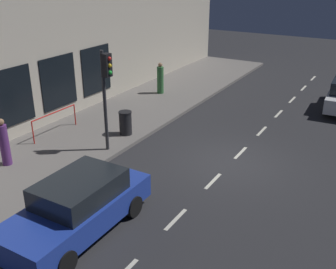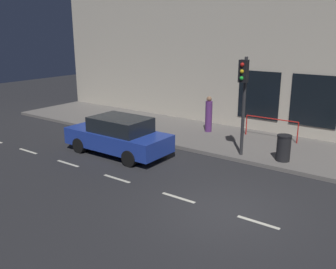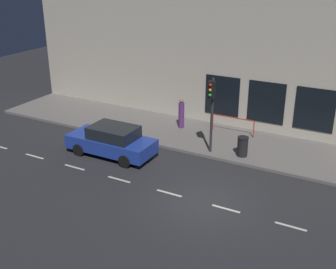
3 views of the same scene
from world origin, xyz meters
The scene contains 9 objects.
ground_plane centered at (0.00, 0.00, 0.00)m, with size 60.00×60.00×0.00m, color #28282B.
sidewalk centered at (6.25, 0.00, 0.07)m, with size 4.50×32.00×0.15m.
building_facade centered at (8.80, 0.00, 4.21)m, with size 0.65×32.00×8.43m.
lane_centre_line centered at (0.00, -1.00, 0.00)m, with size 0.12×27.20×0.01m.
traffic_light centered at (4.40, 1.62, 2.87)m, with size 0.47×0.32×3.88m.
parked_car_0 centered at (2.04, 6.00, 0.79)m, with size 1.96×4.54×1.58m.
pedestrian_1 centered at (6.86, 4.48, 0.97)m, with size 0.45×0.45×1.76m.
trash_bin centered at (4.81, 0.01, 0.66)m, with size 0.55×0.55×1.02m.
red_railing centered at (7.41, 1.49, 0.89)m, with size 0.05×2.48×0.97m.
Camera 2 is at (-8.65, -4.24, 4.99)m, focal length 39.45 mm.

